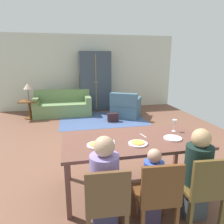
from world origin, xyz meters
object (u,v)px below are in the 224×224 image
dining_table (134,144)px  table_lamp (28,87)px  plate_near_woman (173,138)px  dining_chair_man (107,201)px  person_child (152,189)px  dining_chair_child (158,194)px  plate_near_child (138,144)px  wine_glass (174,123)px  side_table (30,107)px  person_woman (195,177)px  armchair (126,107)px  armoire (95,81)px  couch (63,106)px  person_man (104,188)px  dining_chair_woman (204,187)px  plate_near_man (97,145)px

dining_table → table_lamp: size_ratio=3.60×
dining_table → plate_near_woman: bearing=-10.6°
dining_chair_man → person_child: bearing=17.4°
dining_chair_child → table_lamp: 5.46m
plate_near_child → wine_glass: size_ratio=1.34×
side_table → table_lamp: size_ratio=1.07×
dining_chair_man → dining_chair_child: 0.53m
person_woman → armchair: bearing=84.8°
dining_table → dining_chair_child: (-0.01, -0.84, -0.20)m
dining_table → wine_glass: size_ratio=10.45×
person_woman → side_table: person_woman is taller
wine_glass → armoire: (-0.59, 4.75, 0.16)m
dining_table → wine_glass: (0.70, 0.18, 0.20)m
couch → table_lamp: size_ratio=3.43×
wine_glass → armchair: (0.24, 3.56, -0.57)m
person_man → person_child: (0.53, -0.01, -0.08)m
wine_glass → dining_chair_woman: bearing=-99.5°
dining_table → table_lamp: (-2.08, 4.19, 0.31)m
dining_chair_woman → couch: size_ratio=0.47×
plate_near_woman → wine_glass: 0.35m
couch → person_child: bearing=-78.2°
person_man → armoire: armoire is taller
plate_near_child → wine_glass: bearing=27.2°
plate_near_man → dining_chair_child: size_ratio=0.29×
plate_near_woman → couch: (-1.60, 4.54, -0.47)m
plate_near_man → table_lamp: size_ratio=0.46×
plate_near_woman → plate_near_child: bearing=-171.5°
plate_near_child → armoire: size_ratio=0.12×
plate_near_woman → person_child: (-0.53, -0.57, -0.34)m
plate_near_child → person_woman: person_woman is taller
person_man → armoire: (0.64, 5.60, 0.54)m
plate_near_woman → wine_glass: bearing=59.4°
dining_chair_man → person_child: person_child is taller
dining_table → armchair: bearing=75.9°
plate_near_woman → person_woman: (0.00, -0.57, -0.26)m
plate_near_man → armchair: 4.15m
person_child → person_woman: person_woman is taller
dining_chair_man → dining_table: bearing=57.4°
person_woman → side_table: (-2.62, 4.85, -0.14)m
dining_chair_man → person_woman: bearing=9.2°
plate_near_child → person_woman: 0.77m
dining_chair_woman → person_woman: bearing=87.4°
person_child → couch: 5.23m
wine_glass → table_lamp: size_ratio=0.34×
dining_chair_man → dining_chair_child: same height
dining_chair_man → person_man: bearing=87.6°
couch → plate_near_child: bearing=-77.0°
plate_near_man → person_man: 0.60m
person_woman → armoire: 5.64m
table_lamp → armoire: bearing=18.8°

